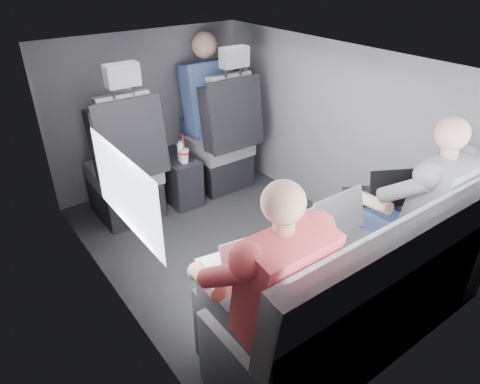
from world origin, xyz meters
TOP-DOWN VIEW (x-y plane):
  - floor at (0.00, 0.00)m, footprint 2.60×2.60m
  - ceiling at (0.00, 0.00)m, footprint 2.60×2.60m
  - panel_left at (-0.90, 0.00)m, footprint 0.02×2.60m
  - panel_right at (0.90, 0.00)m, footprint 0.02×2.60m
  - panel_front at (0.00, 1.30)m, footprint 1.80×0.02m
  - panel_back at (0.00, -1.30)m, footprint 1.80×0.02m
  - side_window at (-0.88, -0.30)m, footprint 0.02×0.75m
  - seatbelt at (0.45, 0.67)m, footprint 0.35×0.11m
  - front_seat_left at (-0.45, 0.84)m, footprint 0.52×0.58m
  - front_seat_right at (0.45, 0.84)m, footprint 0.52×0.58m
  - center_console at (0.00, 0.88)m, footprint 0.24×0.48m
  - rear_bench at (0.00, -1.06)m, footprint 1.60×0.57m
  - soda_cup at (0.00, 0.74)m, footprint 0.08×0.08m
  - water_bottle at (0.00, 0.78)m, footprint 0.06×0.06m
  - laptop_white at (-0.55, -0.80)m, footprint 0.37×0.37m
  - laptop_silver at (0.03, -0.76)m, footprint 0.35×0.31m
  - laptop_black at (0.51, -0.76)m, footprint 0.39×0.42m
  - passenger_rear_left at (-0.58, -0.97)m, footprint 0.48×0.60m
  - passenger_rear_right at (0.54, -0.97)m, footprint 0.48×0.60m
  - passenger_front_right at (0.46, 1.10)m, footprint 0.43×0.43m

SIDE VIEW (x-z plane):
  - floor at x=0.00m, z-range 0.00..0.00m
  - center_console at x=0.00m, z-range 0.00..0.41m
  - rear_bench at x=0.00m, z-range -0.15..0.77m
  - front_seat_left at x=-0.45m, z-range -0.23..1.03m
  - front_seat_right at x=0.45m, z-range -0.23..1.03m
  - soda_cup at x=0.00m, z-range 0.34..0.59m
  - water_bottle at x=0.00m, z-range 0.39..0.56m
  - passenger_rear_left at x=-0.58m, z-range 0.02..1.21m
  - passenger_rear_right at x=0.54m, z-range 0.02..1.21m
  - laptop_black at x=0.51m, z-range 0.52..0.75m
  - laptop_silver at x=0.03m, z-range 0.51..0.76m
  - laptop_white at x=-0.55m, z-range 0.51..0.76m
  - panel_left at x=-0.90m, z-range 0.00..1.35m
  - panel_right at x=0.90m, z-range 0.00..1.35m
  - panel_front at x=0.00m, z-range 0.00..1.35m
  - panel_back at x=0.00m, z-range 0.00..1.35m
  - passenger_front_right at x=0.46m, z-range 0.31..1.21m
  - seatbelt at x=0.45m, z-range 0.50..1.10m
  - side_window at x=-0.88m, z-range 0.69..1.11m
  - ceiling at x=0.00m, z-range 1.35..1.35m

